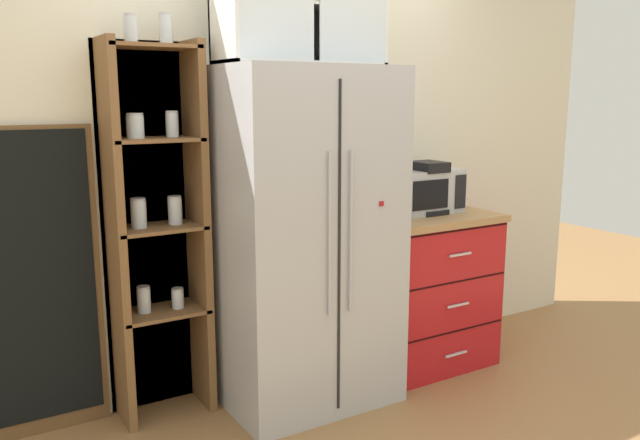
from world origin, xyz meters
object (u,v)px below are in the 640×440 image
refrigerator (304,238)px  bottle_cobalt (378,199)px  chalkboard_menu (35,284)px  coffee_maker (425,187)px  mug_cream (460,201)px  microwave (421,190)px

refrigerator → bottle_cobalt: size_ratio=7.05×
chalkboard_menu → bottle_cobalt: bearing=-7.7°
refrigerator → bottle_cobalt: (0.54, 0.07, 0.16)m
coffee_maker → mug_cream: coffee_maker is taller
mug_cream → bottle_cobalt: (-0.63, 0.00, 0.07)m
coffee_maker → mug_cream: 0.33m
microwave → coffee_maker: (-0.00, -0.04, 0.03)m
microwave → mug_cream: 0.32m
microwave → bottle_cobalt: bearing=-177.2°
microwave → refrigerator: bearing=-174.2°
refrigerator → chalkboard_menu: bearing=166.1°
coffee_maker → bottle_cobalt: size_ratio=1.23×
coffee_maker → chalkboard_menu: bearing=172.8°
mug_cream → microwave: bearing=176.1°
bottle_cobalt → chalkboard_menu: 1.85m
coffee_maker → mug_cream: (0.31, 0.02, -0.11)m
refrigerator → coffee_maker: 0.88m
refrigerator → mug_cream: (1.16, 0.07, 0.09)m
coffee_maker → bottle_cobalt: coffee_maker is taller
coffee_maker → chalkboard_menu: size_ratio=0.21×
microwave → chalkboard_menu: 2.17m
bottle_cobalt → refrigerator: bearing=-172.3°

